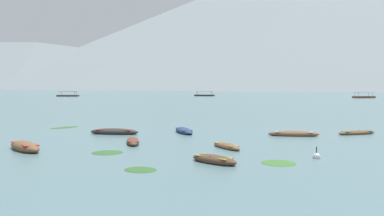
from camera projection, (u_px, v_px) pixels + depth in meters
The scene contains 20 objects.
ground_plane at pixel (231, 89), 1499.32m from camera, with size 6000.00×6000.00×0.00m, color slate.
mountain_1 at pixel (85, 23), 1708.94m from camera, with size 1823.35×1823.35×555.33m, color slate.
mountain_2 at pixel (244, 67), 1810.24m from camera, with size 597.25×597.25×186.55m, color #4C5B56.
mountain_3 at pixel (356, 8), 1483.51m from camera, with size 2453.48×2453.48×587.02m, color slate.
rowboat_0 at pixel (184, 131), 38.19m from camera, with size 2.72×4.59×0.60m.
rowboat_1 at pixel (227, 146), 28.48m from camera, with size 2.44×3.29×0.45m.
rowboat_3 at pixel (357, 133), 36.98m from camera, with size 4.06×2.61×0.47m.
rowboat_4 at pixel (25, 147), 27.56m from camera, with size 4.00×3.92×0.77m.
rowboat_5 at pixel (294, 134), 35.67m from camera, with size 4.45×1.26×0.58m.
rowboat_6 at pixel (114, 132), 37.08m from camera, with size 4.59×1.47×0.66m.
rowboat_7 at pixel (214, 160), 22.94m from camera, with size 3.13×2.82×0.58m.
rowboat_9 at pixel (133, 141), 30.80m from camera, with size 1.89×3.74×0.52m.
ferry_0 at pixel (204, 95), 197.99m from camera, with size 9.99×4.71×2.54m.
ferry_1 at pixel (364, 97), 162.88m from camera, with size 9.43×6.22×2.54m.
ferry_2 at pixel (68, 96), 190.01m from camera, with size 9.84×3.88×2.54m.
mooring_buoy at pixel (316, 157), 24.46m from camera, with size 0.46×0.46×0.84m.
weed_patch_0 at pixel (140, 170), 21.00m from camera, with size 1.54×1.80×0.14m, color #2D5628.
weed_patch_1 at pixel (279, 163), 22.86m from camera, with size 2.13×1.99×0.14m, color #38662D.
weed_patch_3 at pixel (65, 128), 42.92m from camera, with size 3.50×1.36×0.14m, color #2D5628.
weed_patch_4 at pixel (107, 153), 26.49m from camera, with size 2.06×2.08×0.14m, color #2D5628.
Camera 1 is at (2.29, -8.16, 4.28)m, focal length 37.93 mm.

